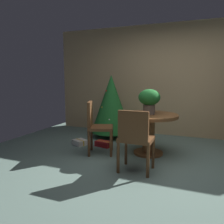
# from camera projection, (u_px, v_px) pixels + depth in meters

# --- Properties ---
(ground_plane) EXTENTS (6.60, 6.60, 0.00)m
(ground_plane) POSITION_uv_depth(u_px,v_px,m) (155.00, 168.00, 3.43)
(ground_plane) COLOR slate
(back_wall_panel) EXTENTS (6.00, 0.10, 2.60)m
(back_wall_panel) POSITION_uv_depth(u_px,v_px,m) (175.00, 80.00, 5.26)
(back_wall_panel) COLOR tan
(back_wall_panel) RESTS_ON ground_plane
(round_dining_table) EXTENTS (1.01, 1.01, 0.72)m
(round_dining_table) POSITION_uv_depth(u_px,v_px,m) (149.00, 126.00, 4.00)
(round_dining_table) COLOR brown
(round_dining_table) RESTS_ON ground_plane
(flower_vase) EXTENTS (0.38, 0.38, 0.44)m
(flower_vase) POSITION_uv_depth(u_px,v_px,m) (149.00, 99.00, 3.94)
(flower_vase) COLOR #665B51
(flower_vase) RESTS_ON round_dining_table
(wooden_chair_left) EXTENTS (0.54, 0.54, 0.94)m
(wooden_chair_left) POSITION_uv_depth(u_px,v_px,m) (96.00, 125.00, 4.03)
(wooden_chair_left) COLOR brown
(wooden_chair_left) RESTS_ON ground_plane
(wooden_chair_near) EXTENTS (0.47, 0.40, 0.91)m
(wooden_chair_near) POSITION_uv_depth(u_px,v_px,m) (135.00, 137.00, 3.19)
(wooden_chair_near) COLOR brown
(wooden_chair_near) RESTS_ON ground_plane
(holiday_tree) EXTENTS (0.92, 0.92, 1.43)m
(holiday_tree) POSITION_uv_depth(u_px,v_px,m) (111.00, 104.00, 5.17)
(holiday_tree) COLOR brown
(holiday_tree) RESTS_ON ground_plane
(gift_box_red) EXTENTS (0.34, 0.23, 0.11)m
(gift_box_red) POSITION_uv_depth(u_px,v_px,m) (103.00, 144.00, 4.51)
(gift_box_red) COLOR red
(gift_box_red) RESTS_ON ground_plane
(gift_box_cream) EXTENTS (0.35, 0.33, 0.10)m
(gift_box_cream) POSITION_uv_depth(u_px,v_px,m) (80.00, 142.00, 4.63)
(gift_box_cream) COLOR silver
(gift_box_cream) RESTS_ON ground_plane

